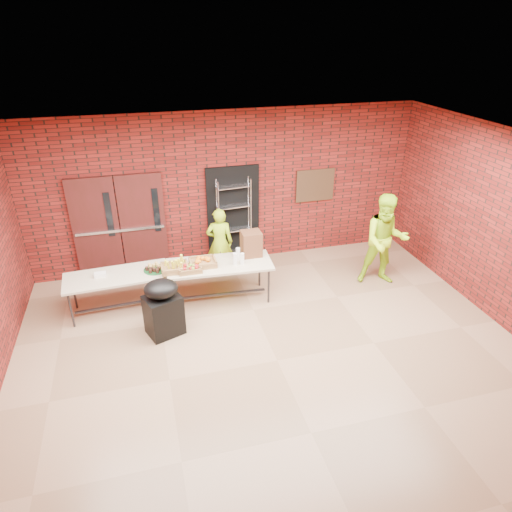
{
  "coord_description": "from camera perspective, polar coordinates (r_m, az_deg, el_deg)",
  "views": [
    {
      "loc": [
        -1.76,
        -5.25,
        4.69
      ],
      "look_at": [
        0.04,
        1.4,
        1.12
      ],
      "focal_mm": 32.0,
      "sensor_mm": 36.0,
      "label": 1
    }
  ],
  "objects": [
    {
      "name": "basket_oranges",
      "position": [
        8.2,
        -6.67,
        -0.79
      ],
      "size": [
        0.47,
        0.36,
        0.15
      ],
      "color": "#9F6D40",
      "rests_on": "table_right"
    },
    {
      "name": "napkin_box",
      "position": [
        8.35,
        -18.9,
        -2.22
      ],
      "size": [
        0.2,
        0.13,
        0.07
      ],
      "primitive_type": "cube",
      "color": "white",
      "rests_on": "table_left"
    },
    {
      "name": "wire_rack",
      "position": [
        9.53,
        -2.73,
        4.2
      ],
      "size": [
        0.71,
        0.3,
        1.88
      ],
      "primitive_type": null,
      "rotation": [
        0.0,
        0.0,
        0.1
      ],
      "color": "silver",
      "rests_on": "room"
    },
    {
      "name": "volunteer_woman",
      "position": [
        9.15,
        -4.56,
        1.66
      ],
      "size": [
        0.58,
        0.43,
        1.46
      ],
      "primitive_type": "imported",
      "rotation": [
        0.0,
        0.0,
        2.97
      ],
      "color": "#A5D918",
      "rests_on": "room"
    },
    {
      "name": "volunteer_man",
      "position": [
        9.13,
        15.84,
        1.91
      ],
      "size": [
        1.05,
        0.92,
        1.84
      ],
      "primitive_type": "imported",
      "rotation": [
        0.0,
        0.0,
        -0.29
      ],
      "color": "#A5D918",
      "rests_on": "room"
    },
    {
      "name": "cup_stack_mid",
      "position": [
        8.17,
        -1.73,
        -0.35
      ],
      "size": [
        0.07,
        0.07,
        0.21
      ],
      "primitive_type": "cylinder",
      "color": "white",
      "rests_on": "table_right"
    },
    {
      "name": "muffin_tray",
      "position": [
        8.28,
        -12.51,
        -1.45
      ],
      "size": [
        0.4,
        0.4,
        0.1
      ],
      "color": "#13471F",
      "rests_on": "table_left"
    },
    {
      "name": "table_right",
      "position": [
        8.3,
        -4.57,
        -1.33
      ],
      "size": [
        1.94,
        0.9,
        0.78
      ],
      "rotation": [
        0.0,
        0.0,
        -0.06
      ],
      "color": "tan",
      "rests_on": "room"
    },
    {
      "name": "covered_grill",
      "position": [
        7.67,
        -11.55,
        -6.3
      ],
      "size": [
        0.68,
        0.63,
        1.01
      ],
      "rotation": [
        0.0,
        0.0,
        0.35
      ],
      "color": "black",
      "rests_on": "room"
    },
    {
      "name": "bronze_plaque",
      "position": [
        9.94,
        7.39,
        8.76
      ],
      "size": [
        0.85,
        0.04,
        0.7
      ],
      "primitive_type": "cube",
      "color": "#3A2717",
      "rests_on": "room"
    },
    {
      "name": "double_doors",
      "position": [
        9.42,
        -16.6,
        3.51
      ],
      "size": [
        1.78,
        0.12,
        2.1
      ],
      "color": "#411213",
      "rests_on": "room"
    },
    {
      "name": "basket_apples",
      "position": [
        8.05,
        -8.26,
        -1.54
      ],
      "size": [
        0.4,
        0.31,
        0.12
      ],
      "color": "#9F6D40",
      "rests_on": "table_right"
    },
    {
      "name": "cup_stack_front",
      "position": [
        8.16,
        -2.63,
        -0.39
      ],
      "size": [
        0.08,
        0.08,
        0.23
      ],
      "primitive_type": "cylinder",
      "color": "white",
      "rests_on": "table_right"
    },
    {
      "name": "coffee_dispenser",
      "position": [
        8.43,
        -0.6,
        1.55
      ],
      "size": [
        0.36,
        0.32,
        0.47
      ],
      "primitive_type": "cube",
      "color": "#57301D",
      "rests_on": "table_right"
    },
    {
      "name": "room",
      "position": [
        6.34,
        2.98,
        -1.82
      ],
      "size": [
        8.08,
        7.08,
        3.28
      ],
      "color": "#816245",
      "rests_on": "ground"
    },
    {
      "name": "table_left",
      "position": [
        8.34,
        -16.97,
        -2.66
      ],
      "size": [
        1.84,
        0.85,
        0.74
      ],
      "rotation": [
        0.0,
        0.0,
        0.06
      ],
      "color": "tan",
      "rests_on": "room"
    },
    {
      "name": "cup_stack_back",
      "position": [
        8.33,
        -2.26,
        0.26
      ],
      "size": [
        0.08,
        0.08,
        0.23
      ],
      "primitive_type": "cylinder",
      "color": "white",
      "rests_on": "table_right"
    },
    {
      "name": "dark_doorway",
      "position": [
        9.62,
        -2.85,
        5.13
      ],
      "size": [
        1.1,
        0.06,
        2.1
      ],
      "primitive_type": "cube",
      "color": "black",
      "rests_on": "room"
    },
    {
      "name": "basket_bananas",
      "position": [
        8.11,
        -10.13,
        -1.42
      ],
      "size": [
        0.47,
        0.36,
        0.14
      ],
      "color": "#9F6D40",
      "rests_on": "table_right"
    }
  ]
}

